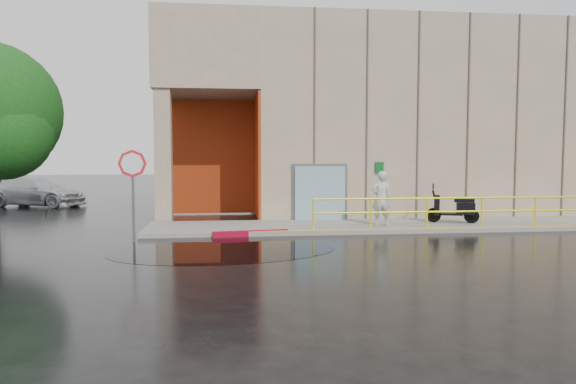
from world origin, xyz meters
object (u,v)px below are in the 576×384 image
Objects in this scene: person at (381,198)px; red_curb at (251,233)px; scooter at (453,200)px; stop_sign at (133,175)px; car_c at (37,192)px.

red_curb is (-4.50, -0.89, -1.00)m from person.
scooter is 0.68× the size of stop_sign.
scooter is 0.78× the size of red_curb.
person is at bearing 11.18° from red_curb.
stop_sign is (-7.98, -1.62, 0.88)m from person.
person reaches higher than car_c.
person is 0.38× the size of car_c.
red_curb is 0.48× the size of car_c.
stop_sign is at bearing -150.01° from scooter.
stop_sign reaches higher than car_c.
scooter is (2.79, 0.42, -0.13)m from person.
stop_sign is at bearing 11.94° from person.
scooter is at bearing -170.92° from person.
scooter is 0.37× the size of car_c.
person is 0.69× the size of stop_sign.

